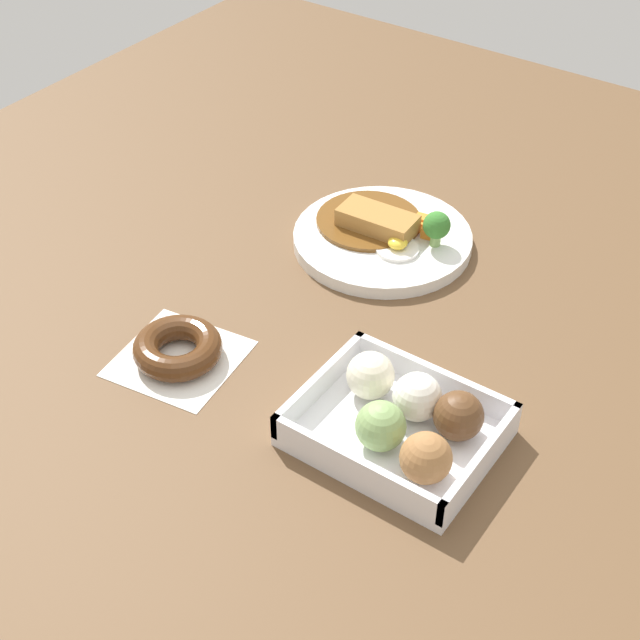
# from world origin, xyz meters

# --- Properties ---
(ground_plane) EXTENTS (1.60, 1.60, 0.00)m
(ground_plane) POSITION_xyz_m (0.00, 0.00, 0.00)
(ground_plane) COLOR brown
(curry_plate) EXTENTS (0.24, 0.24, 0.07)m
(curry_plate) POSITION_xyz_m (0.07, -0.16, 0.01)
(curry_plate) COLOR white
(curry_plate) RESTS_ON ground_plane
(donut_box) EXTENTS (0.20, 0.17, 0.07)m
(donut_box) POSITION_xyz_m (-0.14, 0.13, 0.03)
(donut_box) COLOR white
(donut_box) RESTS_ON ground_plane
(chocolate_ring_donut) EXTENTS (0.15, 0.15, 0.03)m
(chocolate_ring_donut) POSITION_xyz_m (0.14, 0.18, 0.02)
(chocolate_ring_donut) COLOR white
(chocolate_ring_donut) RESTS_ON ground_plane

